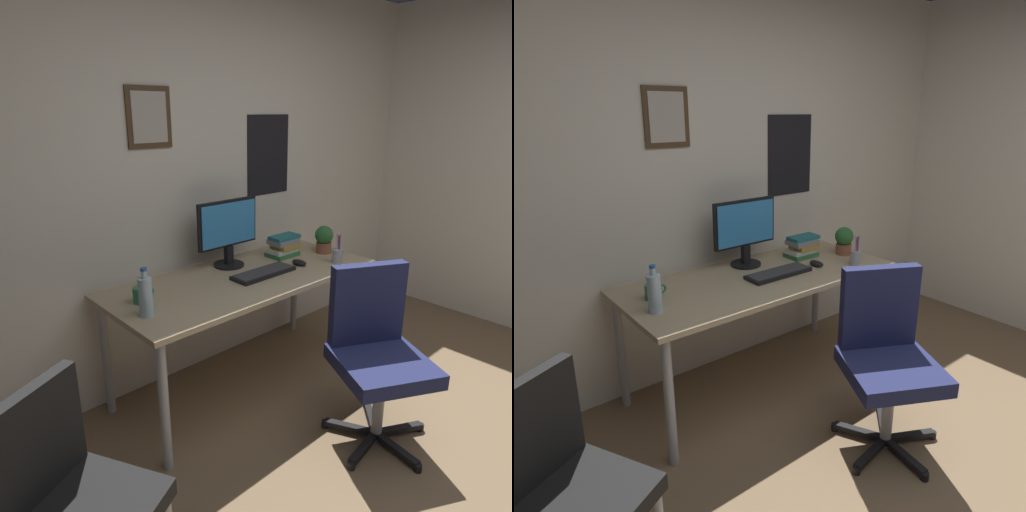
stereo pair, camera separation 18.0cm
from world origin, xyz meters
TOP-DOWN VIEW (x-y plane):
  - wall_back at (-0.00, 2.15)m, footprint 4.40×0.10m
  - desk at (-0.03, 1.70)m, footprint 1.72×0.74m
  - office_chair at (0.16, 0.87)m, footprint 0.62×0.62m
  - side_chair at (-1.40, 1.02)m, footprint 0.57×0.57m
  - monitor at (0.02, 1.91)m, footprint 0.46×0.20m
  - keyboard at (0.07, 1.63)m, footprint 0.43×0.15m
  - computer_mouse at (0.37, 1.60)m, footprint 0.06×0.11m
  - water_bottle at (-0.77, 1.59)m, footprint 0.07×0.07m
  - coffee_mug_near at (-0.70, 1.76)m, footprint 0.12×0.08m
  - potted_plant at (0.70, 1.68)m, footprint 0.13×0.13m
  - pen_cup at (0.59, 1.46)m, footprint 0.07×0.07m
  - book_stack_left at (0.43, 1.82)m, footprint 0.22×0.15m

SIDE VIEW (x-z plane):
  - side_chair at x=-1.40m, z-range 0.06..0.94m
  - office_chair at x=0.16m, z-range 0.05..1.00m
  - desk at x=-0.03m, z-range 0.30..1.05m
  - keyboard at x=0.07m, z-range 0.75..0.78m
  - computer_mouse at x=0.37m, z-range 0.75..0.79m
  - coffee_mug_near at x=-0.70m, z-range 0.75..0.84m
  - pen_cup at x=0.59m, z-range 0.71..0.91m
  - book_stack_left at x=0.43m, z-range 0.75..0.90m
  - potted_plant at x=0.70m, z-range 0.76..0.95m
  - water_bottle at x=-0.77m, z-range 0.73..0.98m
  - monitor at x=0.02m, z-range 0.77..1.21m
  - wall_back at x=0.00m, z-range 0.00..2.60m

